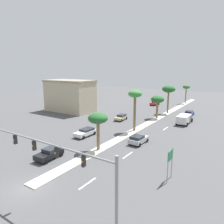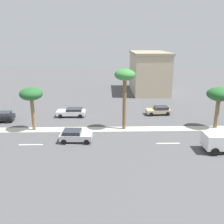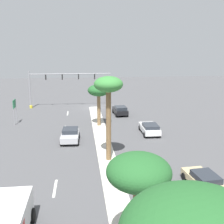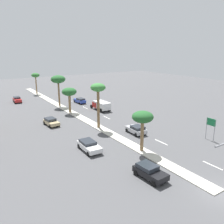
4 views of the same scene
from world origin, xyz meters
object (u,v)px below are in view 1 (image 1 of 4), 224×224
object	(u,v)px
directional_road_sign	(170,159)
palm_tree_rear	(135,96)
palm_tree_inboard	(169,90)
palm_tree_front	(158,100)
box_truck	(184,119)
traffic_signal_gantry	(74,172)
palm_tree_leading	(98,119)
sedan_silver_center	(138,139)
sedan_white_trailing	(86,132)
commercial_building	(70,96)
sedan_blue_mid	(189,113)
sedan_black_rear	(50,153)
sedan_tan_outboard	(121,117)
sedan_red_inboard	(155,103)
palm_tree_outboard	(186,88)

from	to	relation	value
directional_road_sign	palm_tree_rear	size ratio (longest dim) A/B	0.44
directional_road_sign	palm_tree_inboard	distance (m)	36.93
palm_tree_front	box_truck	xyz separation A→B (m)	(7.14, -1.65, -3.49)
traffic_signal_gantry	palm_tree_inboard	size ratio (longest dim) A/B	1.93
palm_tree_inboard	traffic_signal_gantry	bearing A→B (deg)	-80.62
palm_tree_leading	sedan_silver_center	world-z (taller)	palm_tree_leading
sedan_white_trailing	sedan_silver_center	world-z (taller)	sedan_silver_center
sedan_white_trailing	box_truck	xyz separation A→B (m)	(13.04, 18.94, 0.44)
commercial_building	palm_tree_front	world-z (taller)	commercial_building
sedan_blue_mid	sedan_black_rear	bearing A→B (deg)	-104.15
palm_tree_front	sedan_black_rear	size ratio (longest dim) A/B	1.36
sedan_tan_outboard	palm_tree_rear	bearing A→B (deg)	-42.28
palm_tree_front	sedan_red_inboard	xyz separation A→B (m)	(-7.71, 17.91, -3.91)
palm_tree_leading	palm_tree_inboard	size ratio (longest dim) A/B	0.75
palm_tree_outboard	sedan_black_rear	size ratio (longest dim) A/B	1.59
directional_road_sign	palm_tree_rear	xyz separation A→B (m)	(-11.96, 14.73, 4.40)
palm_tree_inboard	sedan_white_trailing	distance (m)	29.19
traffic_signal_gantry	palm_tree_rear	bearing A→B (deg)	106.74
palm_tree_front	box_truck	world-z (taller)	palm_tree_front
palm_tree_rear	palm_tree_inboard	world-z (taller)	palm_tree_rear
palm_tree_front	sedan_blue_mid	world-z (taller)	palm_tree_front
commercial_building	palm_tree_inboard	size ratio (longest dim) A/B	1.86
directional_road_sign	palm_tree_inboard	world-z (taller)	palm_tree_inboard
palm_tree_inboard	box_truck	world-z (taller)	palm_tree_inboard
palm_tree_rear	sedan_black_rear	world-z (taller)	palm_tree_rear
palm_tree_leading	palm_tree_outboard	world-z (taller)	palm_tree_outboard
sedan_tan_outboard	sedan_red_inboard	bearing A→B (deg)	92.55
palm_tree_inboard	sedan_white_trailing	size ratio (longest dim) A/B	1.71
traffic_signal_gantry	sedan_blue_mid	size ratio (longest dim) A/B	3.47
sedan_tan_outboard	sedan_silver_center	size ratio (longest dim) A/B	1.02
palm_tree_leading	palm_tree_rear	world-z (taller)	palm_tree_rear
sedan_red_inboard	sedan_blue_mid	xyz separation A→B (m)	(13.81, -10.25, -0.02)
palm_tree_outboard	sedan_blue_mid	size ratio (longest dim) A/B	1.54
traffic_signal_gantry	palm_tree_front	xyz separation A→B (m)	(-7.76, 37.87, 0.33)
traffic_signal_gantry	sedan_red_inboard	size ratio (longest dim) A/B	3.54
traffic_signal_gantry	box_truck	bearing A→B (deg)	90.98
palm_tree_inboard	palm_tree_outboard	xyz separation A→B (m)	(-0.11, 19.77, -0.93)
sedan_white_trailing	sedan_silver_center	xyz separation A→B (m)	(9.98, 1.74, 0.03)
box_truck	traffic_signal_gantry	bearing A→B (deg)	-89.02
sedan_tan_outboard	sedan_black_rear	xyz separation A→B (m)	(3.00, -24.39, 0.06)
palm_tree_leading	palm_tree_front	size ratio (longest dim) A/B	1.03
palm_tree_leading	palm_tree_inboard	world-z (taller)	palm_tree_inboard
traffic_signal_gantry	palm_tree_inboard	distance (m)	45.87
directional_road_sign	palm_tree_front	distance (m)	30.05
sedan_black_rear	sedan_blue_mid	bearing A→B (deg)	75.85
traffic_signal_gantry	palm_tree_outboard	bearing A→B (deg)	96.65
sedan_silver_center	sedan_black_rear	bearing A→B (deg)	-122.59
sedan_red_inboard	sedan_blue_mid	bearing A→B (deg)	-36.57
palm_tree_front	commercial_building	bearing A→B (deg)	-168.01
sedan_red_inboard	sedan_black_rear	bearing A→B (deg)	-85.21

